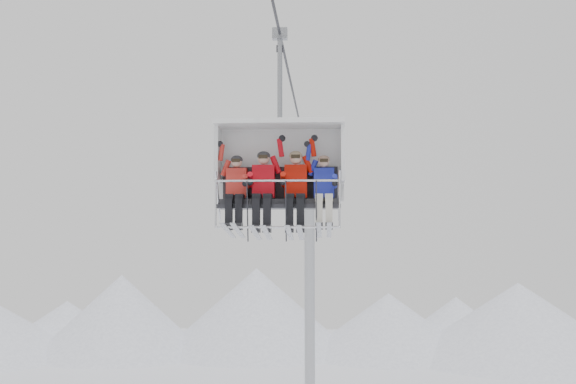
{
  "coord_description": "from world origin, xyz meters",
  "views": [
    {
      "loc": [
        0.91,
        -17.05,
        9.17
      ],
      "look_at": [
        0.0,
        0.0,
        10.37
      ],
      "focal_mm": 45.0,
      "sensor_mm": 36.0,
      "label": 1
    }
  ],
  "objects_px": {
    "chairlift_carrier": "(280,165)",
    "skier_far_left": "(236,189)",
    "lift_tower_right": "(310,306)",
    "skier_center_right": "(296,187)",
    "skier_far_right": "(324,189)",
    "skier_center_left": "(263,187)"
  },
  "relations": [
    {
      "from": "lift_tower_right",
      "to": "chairlift_carrier",
      "type": "distance_m",
      "value": 25.39
    },
    {
      "from": "chairlift_carrier",
      "to": "skier_far_right",
      "type": "xyz_separation_m",
      "value": [
        0.86,
        -0.31,
        -0.51
      ]
    },
    {
      "from": "skier_far_left",
      "to": "skier_far_right",
      "type": "bearing_deg",
      "value": -0.05
    },
    {
      "from": "lift_tower_right",
      "to": "skier_center_left",
      "type": "bearing_deg",
      "value": -90.7
    },
    {
      "from": "chairlift_carrier",
      "to": "skier_far_left",
      "type": "height_order",
      "value": "chairlift_carrier"
    },
    {
      "from": "skier_far_left",
      "to": "skier_far_right",
      "type": "height_order",
      "value": "skier_far_left"
    },
    {
      "from": "skier_far_left",
      "to": "skier_center_right",
      "type": "bearing_deg",
      "value": 0.48
    },
    {
      "from": "skier_far_right",
      "to": "skier_center_right",
      "type": "bearing_deg",
      "value": 178.83
    },
    {
      "from": "lift_tower_right",
      "to": "skier_center_right",
      "type": "xyz_separation_m",
      "value": [
        0.32,
        -25.21,
        4.45
      ]
    },
    {
      "from": "chairlift_carrier",
      "to": "skier_far_left",
      "type": "distance_m",
      "value": 1.03
    },
    {
      "from": "chairlift_carrier",
      "to": "skier_center_right",
      "type": "xyz_separation_m",
      "value": [
        0.32,
        -0.3,
        -0.47
      ]
    },
    {
      "from": "skier_far_right",
      "to": "skier_center_left",
      "type": "bearing_deg",
      "value": 179.46
    },
    {
      "from": "lift_tower_right",
      "to": "skier_center_right",
      "type": "relative_size",
      "value": 7.9
    },
    {
      "from": "chairlift_carrier",
      "to": "skier_center_right",
      "type": "distance_m",
      "value": 0.65
    },
    {
      "from": "chairlift_carrier",
      "to": "skier_far_left",
      "type": "xyz_separation_m",
      "value": [
        -0.84,
        -0.31,
        -0.51
      ]
    },
    {
      "from": "chairlift_carrier",
      "to": "skier_center_left",
      "type": "distance_m",
      "value": 0.64
    },
    {
      "from": "lift_tower_right",
      "to": "skier_center_right",
      "type": "bearing_deg",
      "value": -89.27
    },
    {
      "from": "skier_center_left",
      "to": "skier_center_right",
      "type": "height_order",
      "value": "same"
    },
    {
      "from": "skier_center_right",
      "to": "skier_far_right",
      "type": "relative_size",
      "value": 1.01
    },
    {
      "from": "skier_far_left",
      "to": "skier_center_left",
      "type": "bearing_deg",
      "value": 1.06
    },
    {
      "from": "chairlift_carrier",
      "to": "skier_center_left",
      "type": "height_order",
      "value": "chairlift_carrier"
    },
    {
      "from": "chairlift_carrier",
      "to": "skier_far_right",
      "type": "relative_size",
      "value": 2.36
    }
  ]
}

